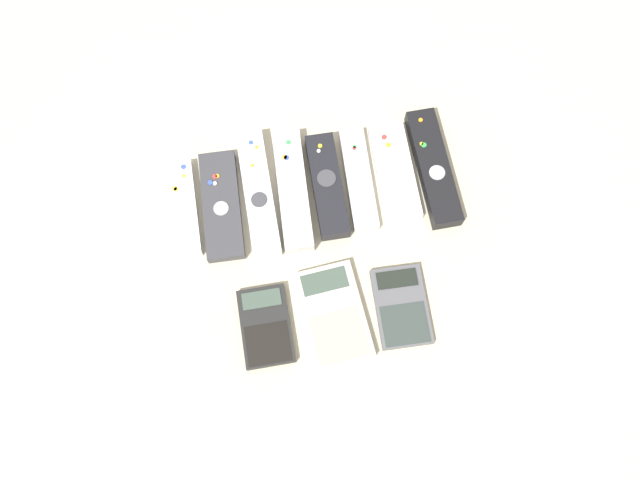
{
  "coord_description": "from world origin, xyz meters",
  "views": [
    {
      "loc": [
        -0.06,
        -0.27,
        0.94
      ],
      "look_at": [
        0.0,
        0.03,
        0.01
      ],
      "focal_mm": 35.0,
      "sensor_mm": 36.0,
      "label": 1
    }
  ],
  "objects_px": {
    "remote_5": "(359,179)",
    "calculator_1": "(333,315)",
    "remote_3": "(293,190)",
    "calculator_2": "(401,306)",
    "remote_6": "(395,172)",
    "remote_1": "(222,205)",
    "calculator_0": "(266,326)",
    "remote_2": "(258,193)",
    "remote_0": "(183,209)",
    "remote_7": "(433,168)",
    "remote_4": "(327,186)"
  },
  "relations": [
    {
      "from": "remote_5",
      "to": "calculator_1",
      "type": "distance_m",
      "value": 0.23
    },
    {
      "from": "remote_3",
      "to": "calculator_2",
      "type": "distance_m",
      "value": 0.25
    },
    {
      "from": "remote_3",
      "to": "remote_6",
      "type": "relative_size",
      "value": 1.22
    },
    {
      "from": "remote_1",
      "to": "calculator_1",
      "type": "distance_m",
      "value": 0.25
    },
    {
      "from": "calculator_0",
      "to": "remote_2",
      "type": "bearing_deg",
      "value": 84.87
    },
    {
      "from": "remote_2",
      "to": "calculator_1",
      "type": "distance_m",
      "value": 0.23
    },
    {
      "from": "remote_0",
      "to": "remote_7",
      "type": "bearing_deg",
      "value": 0.1
    },
    {
      "from": "remote_6",
      "to": "remote_7",
      "type": "bearing_deg",
      "value": -2.56
    },
    {
      "from": "remote_3",
      "to": "remote_6",
      "type": "height_order",
      "value": "remote_3"
    },
    {
      "from": "remote_2",
      "to": "remote_6",
      "type": "height_order",
      "value": "remote_2"
    },
    {
      "from": "remote_0",
      "to": "calculator_1",
      "type": "height_order",
      "value": "remote_0"
    },
    {
      "from": "remote_5",
      "to": "calculator_2",
      "type": "distance_m",
      "value": 0.22
    },
    {
      "from": "remote_6",
      "to": "calculator_1",
      "type": "bearing_deg",
      "value": -122.28
    },
    {
      "from": "remote_3",
      "to": "remote_5",
      "type": "height_order",
      "value": "remote_3"
    },
    {
      "from": "remote_1",
      "to": "remote_2",
      "type": "relative_size",
      "value": 0.87
    },
    {
      "from": "remote_5",
      "to": "calculator_2",
      "type": "height_order",
      "value": "remote_5"
    },
    {
      "from": "remote_4",
      "to": "calculator_1",
      "type": "relative_size",
      "value": 1.12
    },
    {
      "from": "remote_0",
      "to": "remote_5",
      "type": "xyz_separation_m",
      "value": [
        0.29,
        -0.0,
        -0.0
      ]
    },
    {
      "from": "remote_2",
      "to": "remote_7",
      "type": "distance_m",
      "value": 0.29
    },
    {
      "from": "remote_4",
      "to": "remote_5",
      "type": "height_order",
      "value": "remote_4"
    },
    {
      "from": "remote_7",
      "to": "remote_0",
      "type": "bearing_deg",
      "value": 179.18
    },
    {
      "from": "remote_4",
      "to": "calculator_1",
      "type": "distance_m",
      "value": 0.21
    },
    {
      "from": "remote_1",
      "to": "calculator_2",
      "type": "height_order",
      "value": "remote_1"
    },
    {
      "from": "remote_0",
      "to": "remote_7",
      "type": "xyz_separation_m",
      "value": [
        0.41,
        -0.0,
        0.0
      ]
    },
    {
      "from": "remote_3",
      "to": "remote_7",
      "type": "xyz_separation_m",
      "value": [
        0.23,
        -0.0,
        0.0
      ]
    },
    {
      "from": "remote_6",
      "to": "calculator_1",
      "type": "xyz_separation_m",
      "value": [
        -0.14,
        -0.21,
        -0.0
      ]
    },
    {
      "from": "calculator_1",
      "to": "calculator_2",
      "type": "bearing_deg",
      "value": -7.14
    },
    {
      "from": "remote_4",
      "to": "calculator_0",
      "type": "relative_size",
      "value": 1.46
    },
    {
      "from": "remote_5",
      "to": "calculator_0",
      "type": "height_order",
      "value": "remote_5"
    },
    {
      "from": "remote_0",
      "to": "remote_2",
      "type": "bearing_deg",
      "value": 2.06
    },
    {
      "from": "remote_2",
      "to": "calculator_0",
      "type": "bearing_deg",
      "value": -95.55
    },
    {
      "from": "remote_7",
      "to": "calculator_2",
      "type": "bearing_deg",
      "value": -115.48
    },
    {
      "from": "calculator_1",
      "to": "remote_0",
      "type": "bearing_deg",
      "value": 129.89
    },
    {
      "from": "remote_5",
      "to": "remote_6",
      "type": "height_order",
      "value": "remote_6"
    },
    {
      "from": "remote_0",
      "to": "remote_3",
      "type": "bearing_deg",
      "value": -0.08
    },
    {
      "from": "remote_4",
      "to": "remote_7",
      "type": "relative_size",
      "value": 0.87
    },
    {
      "from": "remote_7",
      "to": "calculator_2",
      "type": "distance_m",
      "value": 0.24
    },
    {
      "from": "remote_3",
      "to": "remote_5",
      "type": "bearing_deg",
      "value": 4.5
    },
    {
      "from": "remote_7",
      "to": "remote_1",
      "type": "bearing_deg",
      "value": -179.85
    },
    {
      "from": "remote_2",
      "to": "remote_5",
      "type": "xyz_separation_m",
      "value": [
        0.17,
        -0.0,
        -0.01
      ]
    },
    {
      "from": "remote_1",
      "to": "remote_7",
      "type": "height_order",
      "value": "remote_7"
    },
    {
      "from": "remote_4",
      "to": "calculator_2",
      "type": "xyz_separation_m",
      "value": [
        0.08,
        -0.21,
        -0.01
      ]
    },
    {
      "from": "remote_3",
      "to": "calculator_0",
      "type": "relative_size",
      "value": 1.71
    },
    {
      "from": "remote_1",
      "to": "remote_5",
      "type": "height_order",
      "value": "remote_1"
    },
    {
      "from": "remote_1",
      "to": "calculator_1",
      "type": "xyz_separation_m",
      "value": [
        0.14,
        -0.21,
        -0.0
      ]
    },
    {
      "from": "remote_7",
      "to": "calculator_1",
      "type": "xyz_separation_m",
      "value": [
        -0.21,
        -0.21,
        -0.0
      ]
    },
    {
      "from": "remote_5",
      "to": "remote_4",
      "type": "bearing_deg",
      "value": -171.96
    },
    {
      "from": "remote_2",
      "to": "calculator_1",
      "type": "height_order",
      "value": "remote_2"
    },
    {
      "from": "remote_2",
      "to": "calculator_1",
      "type": "xyz_separation_m",
      "value": [
        0.08,
        -0.22,
        -0.01
      ]
    },
    {
      "from": "remote_0",
      "to": "remote_6",
      "type": "bearing_deg",
      "value": 0.75
    }
  ]
}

